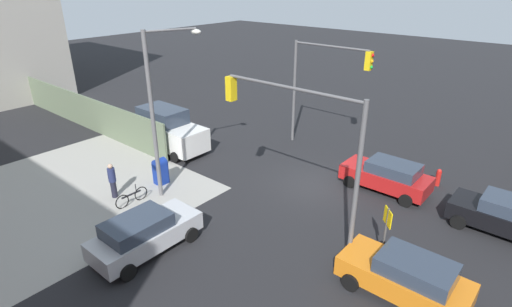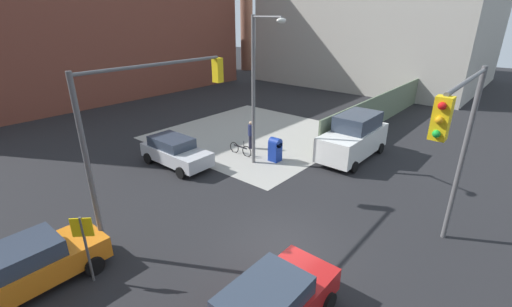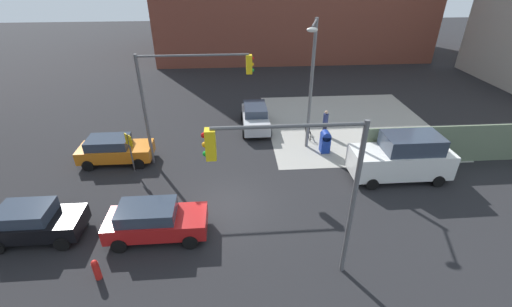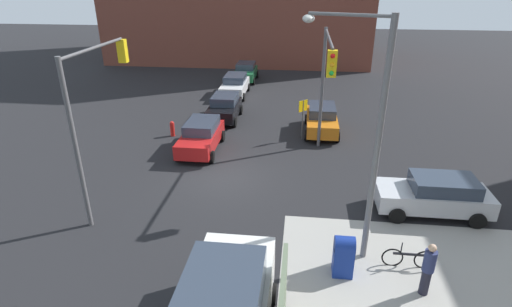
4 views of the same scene
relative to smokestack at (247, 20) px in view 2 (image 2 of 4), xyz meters
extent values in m
plane|color=black|center=(-31.84, -30.00, -7.17)|extent=(120.00, 120.00, 0.00)
cube|color=#9E9B93|center=(-22.84, -21.00, -7.17)|extent=(12.00, 12.00, 0.01)
cube|color=#607056|center=(-14.41, -26.80, -5.97)|extent=(18.86, 0.12, 2.40)
cube|color=brown|center=(-23.69, 4.00, 0.79)|extent=(32.00, 18.00, 15.92)
cube|color=#ADA89E|center=(4.16, -18.67, 1.05)|extent=(20.00, 24.00, 16.44)
cylinder|color=brown|center=(0.00, 0.00, 0.00)|extent=(1.80, 1.80, 14.34)
cylinder|color=#59595B|center=(-36.34, -25.50, -3.92)|extent=(0.18, 0.18, 6.50)
cylinder|color=#59595B|center=(-33.39, -25.50, -0.79)|extent=(5.90, 0.12, 0.12)
cube|color=yellow|center=(-30.44, -25.50, -1.32)|extent=(0.32, 0.36, 1.00)
sphere|color=red|center=(-30.26, -25.50, -1.00)|extent=(0.18, 0.18, 0.18)
sphere|color=orange|center=(-30.26, -25.50, -1.32)|extent=(0.18, 0.18, 0.18)
sphere|color=green|center=(-30.26, -25.50, -1.64)|extent=(0.18, 0.18, 0.18)
cylinder|color=#59595B|center=(-27.34, -34.50, -3.92)|extent=(0.18, 0.18, 6.50)
cylinder|color=#59595B|center=(-29.74, -34.50, -0.79)|extent=(4.80, 0.12, 0.12)
cube|color=yellow|center=(-32.14, -34.50, -1.32)|extent=(0.32, 0.36, 1.00)
sphere|color=red|center=(-32.32, -34.50, -1.00)|extent=(0.18, 0.18, 0.18)
sphere|color=orange|center=(-32.32, -34.50, -1.32)|extent=(0.18, 0.18, 0.18)
sphere|color=green|center=(-32.32, -34.50, -1.64)|extent=(0.18, 0.18, 0.18)
cylinder|color=slate|center=(-26.64, -24.20, -3.17)|extent=(0.20, 0.20, 8.00)
cylinder|color=slate|center=(-27.01, -25.34, 0.73)|extent=(0.83, 2.31, 0.10)
ellipsoid|color=silver|center=(-27.38, -26.48, 0.58)|extent=(0.56, 0.36, 0.24)
cylinder|color=#4C4C4C|center=(-37.24, -26.46, -5.97)|extent=(0.08, 0.08, 2.40)
cube|color=yellow|center=(-37.24, -26.46, -5.12)|extent=(0.48, 0.48, 0.64)
cube|color=navy|center=(-25.64, -25.00, -6.60)|extent=(0.56, 0.64, 1.15)
cylinder|color=navy|center=(-25.64, -25.00, -6.02)|extent=(0.56, 0.64, 0.56)
cube|color=orange|center=(-38.48, -25.28, -6.48)|extent=(4.25, 1.80, 0.75)
cube|color=#2D3847|center=(-38.82, -25.28, -5.83)|extent=(2.38, 1.58, 0.55)
cylinder|color=black|center=(-37.03, -24.38, -6.85)|extent=(0.64, 0.22, 0.64)
cylinder|color=black|center=(-37.03, -26.18, -6.85)|extent=(0.64, 0.22, 0.64)
cube|color=#B7BABF|center=(-29.78, -21.15, -6.48)|extent=(1.80, 4.39, 0.75)
cube|color=#2D3847|center=(-29.78, -20.80, -5.83)|extent=(1.58, 2.46, 0.55)
cylinder|color=black|center=(-28.88, -22.64, -6.85)|extent=(0.22, 0.64, 0.64)
cylinder|color=black|center=(-30.68, -22.64, -6.85)|extent=(0.22, 0.64, 0.64)
cylinder|color=black|center=(-28.88, -19.66, -6.85)|extent=(0.22, 0.64, 0.64)
cylinder|color=black|center=(-30.68, -19.66, -6.85)|extent=(0.22, 0.64, 0.64)
cube|color=#2D3847|center=(-35.25, -31.95, -5.83)|extent=(2.43, 1.58, 0.55)
cylinder|color=black|center=(-33.43, -31.05, -6.85)|extent=(0.64, 0.22, 0.64)
cylinder|color=black|center=(-33.43, -32.85, -6.85)|extent=(0.64, 0.22, 0.64)
cube|color=white|center=(-22.29, -28.20, -6.15)|extent=(5.40, 2.10, 1.40)
cube|color=#2D3847|center=(-21.86, -28.20, -5.00)|extent=(3.02, 1.85, 0.90)
cylinder|color=black|center=(-24.13, -29.25, -6.85)|extent=(0.64, 0.22, 0.64)
cylinder|color=black|center=(-24.13, -27.15, -6.85)|extent=(0.64, 0.22, 0.64)
cylinder|color=black|center=(-20.46, -29.25, -6.85)|extent=(0.64, 0.22, 0.64)
cylinder|color=black|center=(-20.46, -27.15, -6.85)|extent=(0.64, 0.22, 0.64)
cylinder|color=navy|center=(-25.04, -22.60, -5.94)|extent=(0.36, 0.36, 0.70)
sphere|color=tan|center=(-25.04, -22.60, -5.48)|extent=(0.24, 0.24, 0.24)
cylinder|color=#1E1E2D|center=(-25.04, -22.60, -6.73)|extent=(0.28, 0.28, 0.88)
torus|color=black|center=(-26.24, -22.28, -6.84)|extent=(0.05, 0.71, 0.71)
torus|color=black|center=(-26.24, -23.32, -6.84)|extent=(0.05, 0.71, 0.71)
cube|color=black|center=(-26.24, -22.80, -6.66)|extent=(0.04, 1.04, 0.08)
cylinder|color=black|center=(-26.24, -23.08, -6.42)|extent=(0.04, 0.04, 0.40)
camera|label=1|loc=(-41.52, -14.00, 2.89)|focal=28.00mm
camera|label=2|loc=(-40.48, -36.10, 0.85)|focal=24.00mm
camera|label=3|loc=(-31.45, -43.76, 3.59)|focal=24.00mm
camera|label=4|loc=(-15.11, -26.58, 1.74)|focal=28.00mm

